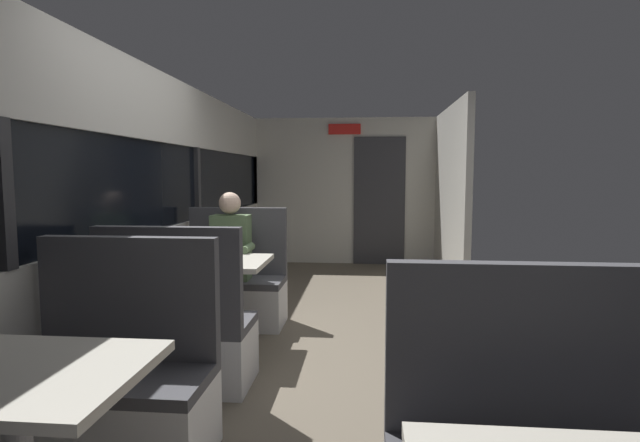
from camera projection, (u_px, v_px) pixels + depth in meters
The scene contains 10 objects.
ground_plane at pixel (320, 361), 3.81m from camera, with size 3.30×9.20×0.02m, color #665B4C.
carriage_window_panel_left at pixel (134, 215), 3.83m from camera, with size 0.09×8.48×2.30m.
carriage_end_bulkhead at pixel (348, 192), 7.85m from camera, with size 2.90×0.11×2.30m.
carriage_aisle_panel_right at pixel (450, 195), 6.54m from camera, with size 0.08×2.40×2.30m, color beige.
dining_table_near_window at pixel (15, 396), 1.76m from camera, with size 0.90×0.70×0.74m.
bench_near_window_facing_entry at pixel (117, 394), 2.48m from camera, with size 0.95×0.50×1.10m.
dining_table_mid_window at pixel (211, 272), 3.97m from camera, with size 0.90×0.70×0.74m.
bench_mid_window_facing_end at pixel (179, 339), 3.31m from camera, with size 0.95×0.50×1.10m.
bench_mid_window_facing_entry at pixel (234, 290), 4.70m from camera, with size 0.95×0.50×1.10m.
seated_passenger at pixel (232, 270), 4.61m from camera, with size 0.47×0.55×1.26m.
Camera 1 is at (0.34, -3.67, 1.43)m, focal length 27.82 mm.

